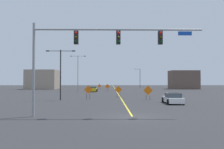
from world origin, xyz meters
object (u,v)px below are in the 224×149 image
at_px(construction_sign_median_near, 148,91).
at_px(construction_sign_left_lane, 99,86).
at_px(construction_sign_median_far, 88,90).
at_px(car_yellow_mid, 93,89).
at_px(traffic_signal_assembly, 94,45).
at_px(construction_sign_right_shoulder, 118,90).
at_px(car_white_far, 173,98).
at_px(street_lamp_near_left, 78,70).
at_px(construction_sign_right_lane, 107,87).
at_px(street_lamp_mid_right, 140,77).
at_px(street_lamp_near_right, 61,70).

xyz_separation_m(construction_sign_median_near, construction_sign_left_lane, (-8.54, 32.61, -0.25)).
relative_size(construction_sign_median_far, car_yellow_mid, 0.49).
distance_m(traffic_signal_assembly, construction_sign_median_far, 16.32).
distance_m(construction_sign_right_shoulder, construction_sign_left_lane, 28.68).
bearing_deg(car_white_far, construction_sign_right_shoulder, 124.02).
height_order(street_lamp_near_left, car_white_far, street_lamp_near_left).
xyz_separation_m(traffic_signal_assembly, car_yellow_mid, (-2.86, 36.54, -5.05)).
height_order(traffic_signal_assembly, construction_sign_median_near, traffic_signal_assembly).
height_order(construction_sign_median_near, car_yellow_mid, construction_sign_median_near).
xyz_separation_m(construction_sign_right_lane, construction_sign_right_shoulder, (1.97, -18.73, 0.01)).
xyz_separation_m(traffic_signal_assembly, construction_sign_left_lane, (-1.72, 47.26, -4.63)).
bearing_deg(street_lamp_mid_right, car_white_far, -93.68).
bearing_deg(car_white_far, car_yellow_mid, 113.71).
bearing_deg(construction_sign_right_lane, car_yellow_mid, -162.70).
distance_m(traffic_signal_assembly, car_white_far, 14.09).
bearing_deg(construction_sign_median_far, car_yellow_mid, 92.45).
distance_m(construction_sign_median_near, construction_sign_median_far, 8.83).
xyz_separation_m(street_lamp_mid_right, construction_sign_median_near, (-5.77, -51.21, -2.69)).
xyz_separation_m(street_lamp_near_left, construction_sign_median_near, (13.20, -21.15, -3.87)).
distance_m(street_lamp_mid_right, construction_sign_median_far, 52.39).
relative_size(construction_sign_right_lane, construction_sign_median_far, 0.91).
bearing_deg(construction_sign_right_shoulder, construction_sign_right_lane, 96.02).
xyz_separation_m(street_lamp_mid_right, construction_sign_left_lane, (-14.31, -18.61, -2.94)).
bearing_deg(street_lamp_near_left, car_yellow_mid, 11.86).
xyz_separation_m(street_lamp_mid_right, construction_sign_right_lane, (-11.88, -28.21, -2.81)).
height_order(street_lamp_near_right, street_lamp_mid_right, street_lamp_near_right).
relative_size(traffic_signal_assembly, construction_sign_right_shoulder, 7.17).
bearing_deg(construction_sign_median_near, car_white_far, -66.88).
bearing_deg(street_lamp_near_right, construction_sign_median_far, 22.12).
distance_m(construction_sign_right_lane, car_yellow_mid, 3.78).
relative_size(street_lamp_near_right, car_yellow_mid, 1.72).
xyz_separation_m(construction_sign_median_far, car_white_far, (10.93, -6.00, -0.71)).
xyz_separation_m(street_lamp_mid_right, construction_sign_median_far, (-14.55, -50.26, -2.66)).
distance_m(construction_sign_right_shoulder, car_white_far, 11.24).
height_order(construction_sign_right_shoulder, construction_sign_median_near, construction_sign_median_near).
relative_size(street_lamp_near_left, car_white_far, 2.07).
height_order(construction_sign_median_near, car_white_far, construction_sign_median_near).
bearing_deg(construction_sign_median_far, construction_sign_median_near, -6.21).
height_order(construction_sign_median_far, car_yellow_mid, construction_sign_median_far).
bearing_deg(traffic_signal_assembly, construction_sign_right_shoulder, 81.91).
relative_size(traffic_signal_assembly, street_lamp_near_left, 1.54).
bearing_deg(construction_sign_median_far, street_lamp_mid_right, 73.85).
bearing_deg(street_lamp_mid_right, construction_sign_left_lane, -127.56).
xyz_separation_m(street_lamp_near_right, street_lamp_mid_right, (18.35, 51.80, -0.38)).
height_order(construction_sign_left_lane, car_white_far, construction_sign_left_lane).
relative_size(street_lamp_near_right, construction_sign_median_near, 3.48).
distance_m(traffic_signal_assembly, car_yellow_mid, 37.00).
distance_m(street_lamp_near_left, car_white_far, 30.70).
bearing_deg(street_lamp_near_left, car_white_far, -59.62).
distance_m(construction_sign_right_lane, construction_sign_left_lane, 9.91).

